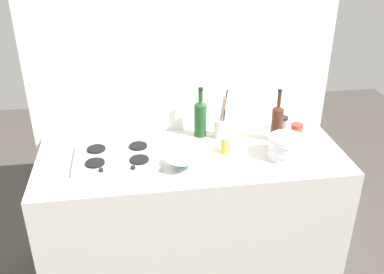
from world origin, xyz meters
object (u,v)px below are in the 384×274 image
(plate_stack, at_px, (286,147))
(utensil_crock, at_px, (222,127))
(condiment_jar_front, at_px, (297,131))
(condiment_jar_rear, at_px, (283,124))
(wine_bottle_leftmost, at_px, (277,122))
(mixing_bowl, at_px, (182,162))
(butter_dish, at_px, (198,149))
(condiment_jar_spare, at_px, (226,145))
(stovetop_hob, at_px, (118,157))
(wine_bottle_mid_left, at_px, (200,117))

(plate_stack, bearing_deg, utensil_crock, 135.99)
(condiment_jar_front, bearing_deg, condiment_jar_rear, 113.83)
(wine_bottle_leftmost, xyz_separation_m, condiment_jar_rear, (0.09, 0.12, -0.08))
(plate_stack, relative_size, utensil_crock, 0.64)
(mixing_bowl, relative_size, butter_dish, 1.35)
(plate_stack, relative_size, wine_bottle_leftmost, 0.61)
(plate_stack, height_order, wine_bottle_leftmost, wine_bottle_leftmost)
(wine_bottle_leftmost, distance_m, mixing_bowl, 0.67)
(condiment_jar_rear, xyz_separation_m, condiment_jar_spare, (-0.43, -0.24, 0.00))
(utensil_crock, bearing_deg, wine_bottle_leftmost, -16.29)
(mixing_bowl, xyz_separation_m, condiment_jar_front, (0.76, 0.26, 0.01))
(stovetop_hob, relative_size, wine_bottle_mid_left, 1.52)
(plate_stack, height_order, mixing_bowl, plate_stack)
(condiment_jar_front, bearing_deg, stovetop_hob, -175.26)
(stovetop_hob, relative_size, utensil_crock, 1.52)
(wine_bottle_mid_left, height_order, butter_dish, wine_bottle_mid_left)
(plate_stack, distance_m, utensil_crock, 0.44)
(stovetop_hob, height_order, condiment_jar_rear, condiment_jar_rear)
(plate_stack, distance_m, condiment_jar_front, 0.26)
(mixing_bowl, bearing_deg, condiment_jar_front, 18.73)
(stovetop_hob, bearing_deg, plate_stack, -7.27)
(utensil_crock, xyz_separation_m, condiment_jar_front, (0.46, -0.09, -0.02))
(wine_bottle_leftmost, xyz_separation_m, wine_bottle_mid_left, (-0.45, 0.14, 0.00))
(condiment_jar_spare, bearing_deg, wine_bottle_leftmost, 18.34)
(wine_bottle_leftmost, xyz_separation_m, condiment_jar_front, (0.14, 0.01, -0.08))
(wine_bottle_leftmost, relative_size, condiment_jar_front, 3.49)
(condiment_jar_front, distance_m, condiment_jar_spare, 0.50)
(condiment_jar_rear, bearing_deg, condiment_jar_front, -66.17)
(wine_bottle_leftmost, distance_m, condiment_jar_spare, 0.37)
(mixing_bowl, bearing_deg, condiment_jar_rear, 27.81)
(wine_bottle_leftmost, height_order, wine_bottle_mid_left, wine_bottle_leftmost)
(stovetop_hob, height_order, condiment_jar_spare, condiment_jar_spare)
(butter_dish, bearing_deg, condiment_jar_spare, -6.77)
(butter_dish, bearing_deg, utensil_crock, 46.78)
(condiment_jar_spare, bearing_deg, plate_stack, -15.75)
(wine_bottle_leftmost, bearing_deg, mixing_bowl, -158.09)
(wine_bottle_leftmost, relative_size, wine_bottle_mid_left, 1.05)
(mixing_bowl, relative_size, condiment_jar_front, 1.96)
(stovetop_hob, distance_m, condiment_jar_rear, 1.08)
(wine_bottle_mid_left, relative_size, butter_dish, 2.30)
(wine_bottle_leftmost, height_order, condiment_jar_front, wine_bottle_leftmost)
(utensil_crock, xyz_separation_m, condiment_jar_spare, (-0.02, -0.21, -0.02))
(stovetop_hob, distance_m, mixing_bowl, 0.39)
(condiment_jar_rear, bearing_deg, butter_dish, -159.72)
(plate_stack, bearing_deg, condiment_jar_spare, 164.25)
(condiment_jar_front, height_order, condiment_jar_spare, condiment_jar_spare)
(mixing_bowl, bearing_deg, wine_bottle_leftmost, 21.91)
(wine_bottle_mid_left, bearing_deg, condiment_jar_rear, -1.37)
(wine_bottle_mid_left, distance_m, condiment_jar_rear, 0.55)
(mixing_bowl, distance_m, butter_dish, 0.19)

